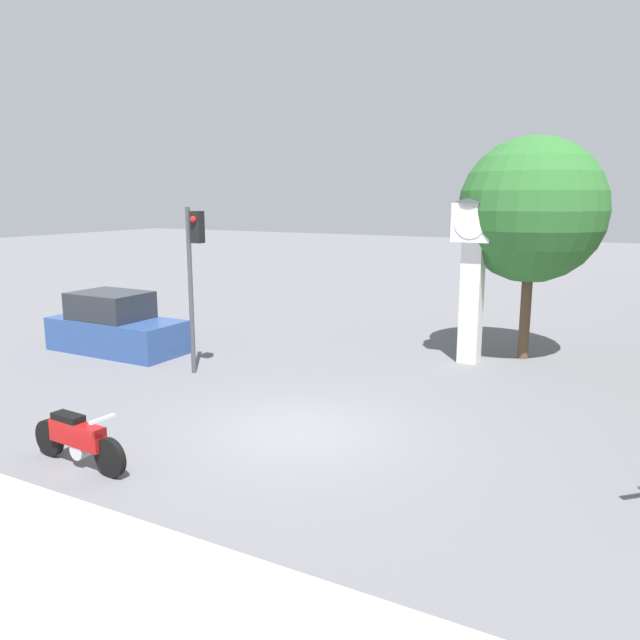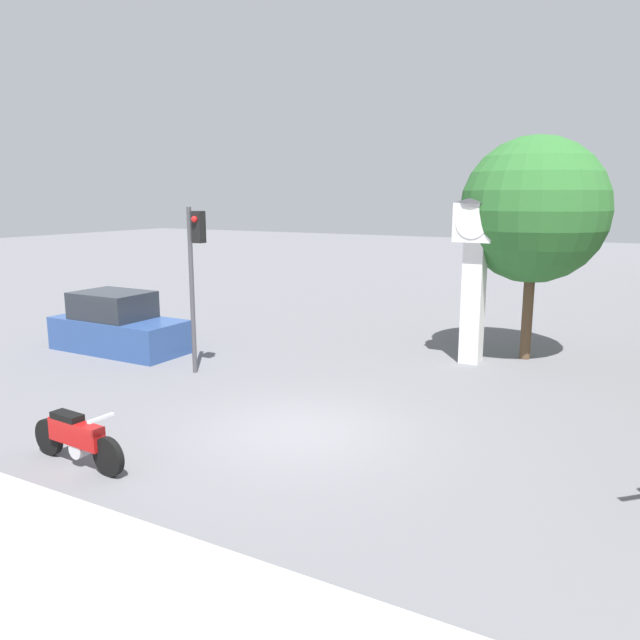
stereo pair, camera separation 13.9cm
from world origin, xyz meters
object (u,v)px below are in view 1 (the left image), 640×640
(parked_car, at_px, (115,327))
(traffic_light, at_px, (194,261))
(motorcycle, at_px, (78,439))
(clock_tower, at_px, (474,253))
(street_tree, at_px, (532,210))

(parked_car, bearing_deg, traffic_light, -10.63)
(motorcycle, distance_m, traffic_light, 6.36)
(motorcycle, height_order, clock_tower, clock_tower)
(parked_car, bearing_deg, clock_tower, 22.17)
(motorcycle, bearing_deg, street_tree, 68.40)
(motorcycle, relative_size, parked_car, 0.55)
(traffic_light, distance_m, street_tree, 9.35)
(street_tree, height_order, parked_car, street_tree)
(traffic_light, bearing_deg, clock_tower, 37.78)
(clock_tower, height_order, traffic_light, clock_tower)
(motorcycle, height_order, parked_car, parked_car)
(motorcycle, xyz_separation_m, traffic_light, (-1.93, 5.53, 2.50))
(traffic_light, relative_size, parked_car, 1.03)
(clock_tower, relative_size, traffic_light, 1.07)
(clock_tower, height_order, street_tree, street_tree)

